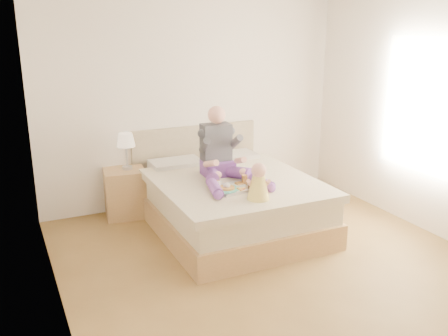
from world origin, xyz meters
name	(u,v)px	position (x,y,z in m)	size (l,w,h in m)	color
room	(287,113)	(0.08, 0.01, 1.51)	(4.02, 4.22, 2.71)	brown
bed	(228,200)	(0.00, 1.08, 0.32)	(1.70, 2.18, 1.00)	#9F794A
nightstand	(125,193)	(-1.00, 1.88, 0.29)	(0.53, 0.48, 0.59)	#9F794A
lamp	(126,142)	(-0.96, 1.89, 0.92)	(0.22, 0.22, 0.44)	silver
adult	(222,157)	(-0.10, 1.04, 0.85)	(0.69, 0.99, 0.82)	#69398E
tray	(234,187)	(-0.15, 0.63, 0.64)	(0.46, 0.39, 0.12)	silver
baby	(258,184)	(-0.05, 0.27, 0.76)	(0.28, 0.33, 0.37)	#F6D74D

